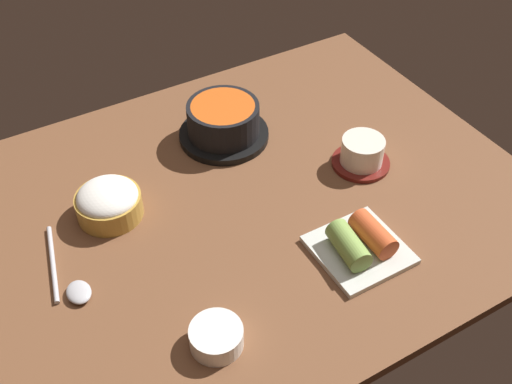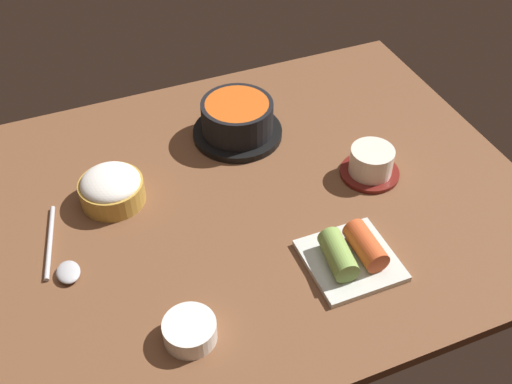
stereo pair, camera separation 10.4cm
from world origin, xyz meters
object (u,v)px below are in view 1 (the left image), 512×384
at_px(rice_bowl, 108,202).
at_px(spoon, 70,283).
at_px(kimchi_plate, 360,244).
at_px(stone_pot, 223,122).
at_px(side_bowl_near, 216,336).
at_px(tea_cup_with_saucer, 362,153).

bearing_deg(rice_bowl, spoon, -133.43).
bearing_deg(kimchi_plate, stone_pot, 97.47).
xyz_separation_m(kimchi_plate, spoon, (-0.42, 0.17, -0.01)).
relative_size(rice_bowl, side_bowl_near, 1.45).
xyz_separation_m(stone_pot, tea_cup_with_saucer, (0.18, -0.20, -0.01)).
bearing_deg(stone_pot, rice_bowl, -161.62).
bearing_deg(stone_pot, spoon, -151.59).
xyz_separation_m(tea_cup_with_saucer, side_bowl_near, (-0.41, -0.21, -0.01)).
relative_size(tea_cup_with_saucer, side_bowl_near, 1.41).
distance_m(stone_pot, side_bowl_near, 0.46).
distance_m(rice_bowl, spoon, 0.16).
height_order(rice_bowl, side_bowl_near, rice_bowl).
relative_size(stone_pot, spoon, 0.96).
xyz_separation_m(stone_pot, spoon, (-0.37, -0.20, -0.03)).
xyz_separation_m(kimchi_plate, side_bowl_near, (-0.27, -0.04, -0.00)).
height_order(tea_cup_with_saucer, spoon, tea_cup_with_saucer).
bearing_deg(side_bowl_near, kimchi_plate, 7.45).
distance_m(kimchi_plate, side_bowl_near, 0.28).
relative_size(stone_pot, side_bowl_near, 2.27).
distance_m(tea_cup_with_saucer, kimchi_plate, 0.22).
bearing_deg(stone_pot, tea_cup_with_saucer, -47.55).
bearing_deg(kimchi_plate, spoon, 158.28).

